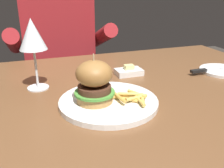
{
  "coord_description": "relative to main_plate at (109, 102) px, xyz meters",
  "views": [
    {
      "loc": [
        -0.24,
        -0.64,
        1.03
      ],
      "look_at": [
        -0.03,
        -0.04,
        0.78
      ],
      "focal_mm": 40.0,
      "sensor_mm": 36.0,
      "label": 1
    }
  ],
  "objects": [
    {
      "name": "dining_table",
      "position": [
        0.05,
        0.07,
        -0.1
      ],
      "size": [
        1.26,
        0.87,
        0.74
      ],
      "color": "brown",
      "rests_on": "ground"
    },
    {
      "name": "main_plate",
      "position": [
        0.0,
        0.0,
        0.0
      ],
      "size": [
        0.26,
        0.26,
        0.01
      ],
      "primitive_type": "cylinder",
      "color": "white",
      "rests_on": "dining_table"
    },
    {
      "name": "burger_sandwich",
      "position": [
        -0.04,
        0.0,
        0.06
      ],
      "size": [
        0.1,
        0.1,
        0.13
      ],
      "color": "#B78447",
      "rests_on": "main_plate"
    },
    {
      "name": "fries_pile",
      "position": [
        0.05,
        -0.02,
        0.02
      ],
      "size": [
        0.1,
        0.09,
        0.02
      ],
      "color": "gold",
      "rests_on": "main_plate"
    },
    {
      "name": "wine_glass",
      "position": [
        -0.17,
        0.18,
        0.15
      ],
      "size": [
        0.08,
        0.08,
        0.21
      ],
      "color": "silver",
      "rests_on": "dining_table"
    },
    {
      "name": "bread_plate",
      "position": [
        0.47,
        0.12,
        -0.0
      ],
      "size": [
        0.15,
        0.15,
        0.01
      ],
      "primitive_type": "cylinder",
      "color": "white",
      "rests_on": "dining_table"
    },
    {
      "name": "table_knife",
      "position": [
        0.42,
        0.12,
        0.01
      ],
      "size": [
        0.2,
        0.02,
        0.01
      ],
      "color": "silver",
      "rests_on": "bread_plate"
    },
    {
      "name": "butter_dish",
      "position": [
        0.14,
        0.2,
        0.0
      ],
      "size": [
        0.09,
        0.06,
        0.04
      ],
      "color": "white",
      "rests_on": "dining_table"
    },
    {
      "name": "diner_person",
      "position": [
        -0.03,
        0.78,
        -0.18
      ],
      "size": [
        0.51,
        0.36,
        1.18
      ],
      "color": "#282833",
      "rests_on": "ground"
    }
  ]
}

